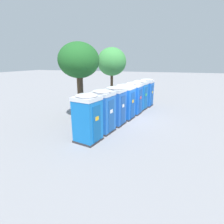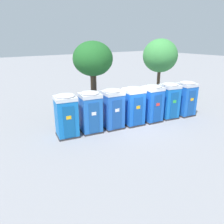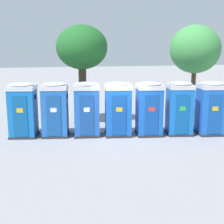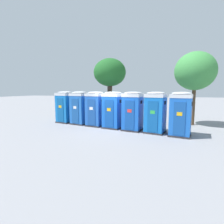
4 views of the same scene
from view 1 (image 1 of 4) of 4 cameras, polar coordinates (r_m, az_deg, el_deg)
ground_plane at (r=12.90m, az=5.23°, el=-2.21°), size 120.00×120.00×0.00m
portapotty_0 at (r=9.02m, az=-7.97°, el=-1.91°), size 1.43×1.42×2.54m
portapotty_1 at (r=10.18m, az=-3.07°, el=0.34°), size 1.41×1.40×2.54m
portapotty_2 at (r=11.40m, az=0.99°, el=2.09°), size 1.37×1.37×2.54m
portapotty_3 at (r=12.66m, az=4.35°, el=3.48°), size 1.41×1.39×2.54m
portapotty_4 at (r=13.97m, az=7.04°, el=4.61°), size 1.34×1.36×2.54m
portapotty_5 at (r=15.34m, az=8.96°, el=5.57°), size 1.40×1.42×2.54m
portapotty_6 at (r=16.68m, az=11.07°, el=6.31°), size 1.35×1.38×2.54m
street_tree_0 at (r=18.39m, az=-0.08°, el=16.03°), size 2.93×2.93×5.43m
street_tree_1 at (r=12.31m, az=-10.77°, el=15.90°), size 2.74×2.74×5.31m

